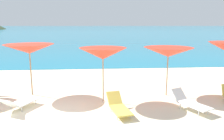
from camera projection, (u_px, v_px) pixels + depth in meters
ground_plane at (75, 69)px, 17.54m from camera, size 50.00×100.00×0.30m
ocean_water at (92, 27)px, 231.48m from camera, size 650.00×440.00×0.02m
umbrella_4 at (29, 49)px, 10.13m from camera, size 2.36×2.36×2.33m
umbrella_5 at (103, 54)px, 9.32m from camera, size 2.03×2.03×2.26m
umbrella_6 at (168, 52)px, 10.10m from camera, size 2.29×2.29×2.20m
lounge_chair_1 at (190, 102)px, 8.63m from camera, size 1.19×1.70×0.67m
lounge_chair_7 at (118, 106)px, 8.34m from camera, size 0.87×1.68×0.61m
lounge_chair_12 at (20, 102)px, 8.71m from camera, size 1.23×1.65×0.60m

